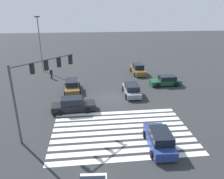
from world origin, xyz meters
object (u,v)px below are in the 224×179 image
Objects in this scene: car_4 at (72,86)px; car_6 at (138,69)px; car_0 at (159,139)px; car_3 at (166,81)px; traffic_signal_mast at (38,78)px; pedestrian at (51,73)px; car_1 at (132,90)px; car_5 at (73,105)px; street_light_pole_a at (40,40)px.

car_6 reaches higher than car_4.
car_6 is at bearing -5.24° from car_0.
traffic_signal_mast is at bearing 33.91° from car_3.
pedestrian reaches higher than car_0.
car_1 is at bearing 70.73° from car_4.
car_5 is at bearing -25.62° from pedestrian.
car_5 is (-7.23, -3.81, 0.00)m from car_1.
car_3 is at bearing 23.41° from car_5.
car_0 is at bearing 170.76° from car_6.
car_0 is at bearing -13.96° from pedestrian.
car_6 reaches higher than car_0.
traffic_signal_mast is 1.54× the size of car_3.
car_6 is at bearing 50.00° from pedestrian.
car_6 is at bearing 8.53° from traffic_signal_mast.
traffic_signal_mast reaches higher than car_5.
pedestrian is at bearing 50.97° from traffic_signal_mast.
street_light_pole_a is (-2.08, 4.39, 4.52)m from pedestrian.
car_0 is 11.24m from car_1.
car_4 is (-7.74, 13.44, -0.02)m from car_0.
car_1 is 0.91× the size of car_6.
car_0 reaches higher than car_5.
car_3 is 21.59m from street_light_pole_a.
car_0 is 20.42m from car_6.
car_0 is (9.66, -3.42, -4.40)m from traffic_signal_mast.
car_1 is at bearing 23.32° from car_5.
traffic_signal_mast is 20.43m from street_light_pole_a.
traffic_signal_mast is at bearing -38.57° from pedestrian.
street_light_pole_a reaches higher than pedestrian.
street_light_pole_a is at bearing 160.79° from pedestrian.
street_light_pole_a is (-5.63, 10.07, 4.71)m from car_4.
street_light_pole_a is (-6.09, 16.08, 4.72)m from car_5.
car_5 reaches higher than car_4.
car_1 is 1.01× the size of car_3.
traffic_signal_mast is at bearing 73.04° from car_0.
car_4 is 0.51× the size of street_light_pole_a.
pedestrian is (-1.64, 15.69, -4.23)m from traffic_signal_mast.
car_5 is at bearing 0.99° from car_4.
car_5 reaches higher than car_3.
traffic_signal_mast is 4.15× the size of pedestrian.
traffic_signal_mast is 1.39× the size of car_6.
street_light_pole_a is at bearing 47.90° from car_1.
car_3 is 0.48× the size of street_light_pole_a.
car_1 is at bearing -5.81° from traffic_signal_mast.
car_6 is (10.06, 12.81, 0.06)m from car_5.
pedestrian is (-3.55, 5.68, 0.19)m from car_4.
pedestrian is at bearing -64.67° from street_light_pole_a.
car_1 is (9.59, 7.82, -4.44)m from traffic_signal_mast.
car_5 is (2.37, 4.01, -4.43)m from traffic_signal_mast.
car_0 is 0.49× the size of street_light_pole_a.
car_3 is at bearing -156.88° from car_6.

